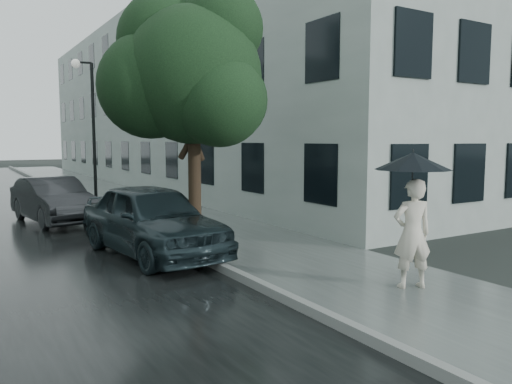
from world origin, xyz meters
TOP-DOWN VIEW (x-y plane):
  - ground at (0.00, 0.00)m, footprint 120.00×120.00m
  - sidewalk at (0.25, 12.00)m, footprint 3.50×60.00m
  - kerb_near at (-1.57, 12.00)m, footprint 0.15×60.00m
  - building_near at (5.47, 19.50)m, footprint 7.02×36.00m
  - pedestrian at (0.63, -1.00)m, footprint 0.77×0.64m
  - umbrella at (0.60, -0.99)m, footprint 1.25×1.25m
  - street_tree at (-1.45, 3.11)m, footprint 3.68×3.34m
  - lamp_post at (-1.34, 12.70)m, footprint 0.83×0.43m
  - car_near at (-2.20, 3.54)m, footprint 2.27×4.62m
  - car_far at (-3.29, 9.03)m, footprint 2.00×4.21m

SIDE VIEW (x-z plane):
  - ground at x=0.00m, z-range 0.00..0.00m
  - sidewalk at x=0.25m, z-range 0.00..0.01m
  - kerb_near at x=-1.57m, z-range 0.00..0.15m
  - car_far at x=-3.29m, z-range 0.01..1.34m
  - car_near at x=-2.20m, z-range 0.01..1.52m
  - pedestrian at x=0.63m, z-range 0.01..1.81m
  - umbrella at x=0.60m, z-range 1.42..2.77m
  - lamp_post at x=-1.34m, z-range 0.38..5.76m
  - street_tree at x=-1.45m, z-range 1.00..6.59m
  - building_near at x=5.47m, z-range 0.00..9.00m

